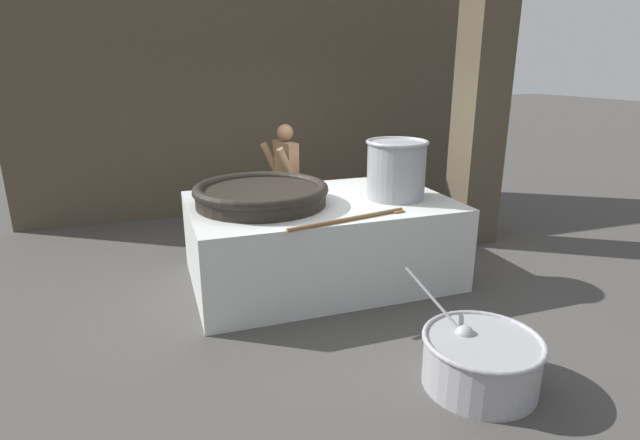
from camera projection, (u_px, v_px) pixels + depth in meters
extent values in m
plane|color=#474442|center=(320.00, 277.00, 5.74)|extent=(60.00, 60.00, 0.00)
cube|color=#4C4233|center=(256.00, 86.00, 7.93)|extent=(7.40, 0.24, 4.01)
cube|color=#4C4233|center=(482.00, 91.00, 6.42)|extent=(0.52, 0.52, 4.01)
cube|color=silver|center=(320.00, 239.00, 5.60)|extent=(2.82, 1.83, 0.91)
cylinder|color=black|center=(261.00, 197.00, 5.27)|extent=(1.37, 1.37, 0.17)
torus|color=black|center=(261.00, 189.00, 5.25)|extent=(1.43, 1.43, 0.11)
cylinder|color=gray|center=(396.00, 171.00, 5.47)|extent=(0.64, 0.64, 0.62)
torus|color=gray|center=(397.00, 142.00, 5.38)|extent=(0.68, 0.68, 0.04)
cylinder|color=brown|center=(348.00, 219.00, 4.73)|extent=(1.28, 0.31, 0.04)
cube|color=brown|center=(397.00, 211.00, 5.02)|extent=(0.14, 0.12, 0.02)
cylinder|color=#9E7551|center=(290.00, 213.00, 6.85)|extent=(0.12, 0.12, 0.78)
cylinder|color=#9E7551|center=(284.00, 210.00, 6.99)|extent=(0.12, 0.12, 0.78)
cube|color=#722D4C|center=(287.00, 200.00, 6.88)|extent=(0.23, 0.27, 0.51)
cube|color=#9E7551|center=(286.00, 163.00, 6.72)|extent=(0.25, 0.50, 0.58)
cylinder|color=#9E7551|center=(288.00, 167.00, 6.48)|extent=(0.33, 0.16, 0.53)
cylinder|color=#9E7551|center=(272.00, 161.00, 6.87)|extent=(0.33, 0.16, 0.53)
sphere|color=#9E7551|center=(285.00, 132.00, 6.60)|extent=(0.22, 0.22, 0.22)
cylinder|color=#9E9EA3|center=(481.00, 363.00, 3.74)|extent=(0.85, 0.85, 0.39)
torus|color=#9E9EA3|center=(483.00, 340.00, 3.68)|extent=(0.90, 0.90, 0.04)
cylinder|color=#6B9347|center=(482.00, 353.00, 3.72)|extent=(0.75, 0.75, 0.10)
sphere|color=#9E9EA3|center=(465.00, 335.00, 3.79)|extent=(0.15, 0.15, 0.15)
cylinder|color=#9E9EA3|center=(434.00, 300.00, 3.92)|extent=(0.28, 0.52, 0.41)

